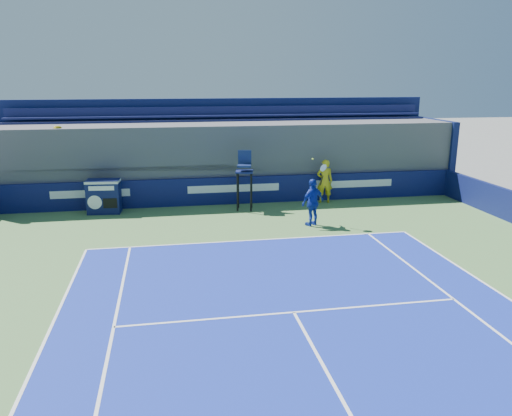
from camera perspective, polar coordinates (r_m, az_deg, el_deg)
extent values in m
imported|color=gold|center=(22.17, 7.86, 3.07)|extent=(0.78, 0.59, 1.92)
cube|color=white|center=(17.01, -0.23, -3.69)|extent=(10.97, 0.07, 0.00)
cube|color=white|center=(12.03, 4.35, -11.79)|extent=(8.23, 0.07, 0.00)
cube|color=#0D1249|center=(21.83, -2.58, 2.01)|extent=(20.40, 0.20, 1.20)
cube|color=white|center=(21.77, -18.40, 1.55)|extent=(3.20, 0.01, 0.32)
cube|color=white|center=(21.70, -2.54, 2.26)|extent=(4.00, 0.01, 0.32)
cube|color=white|center=(23.05, 11.15, 2.73)|extent=(3.60, 0.01, 0.32)
cylinder|color=white|center=(22.50, 7.10, 2.61)|extent=(0.44, 0.01, 0.44)
cube|color=#0D1345|center=(21.19, -16.99, 1.26)|extent=(1.36, 0.81, 1.40)
cube|color=silver|center=(21.06, -17.12, 2.93)|extent=(1.38, 0.83, 0.10)
cylinder|color=white|center=(20.94, -17.96, 0.62)|extent=(0.56, 0.07, 0.56)
cube|color=black|center=(20.83, -16.34, 0.52)|extent=(0.55, 0.07, 0.40)
cube|color=white|center=(20.76, -17.27, 2.16)|extent=(1.00, 0.10, 0.18)
cylinder|color=black|center=(20.52, -2.14, 1.77)|extent=(0.08, 0.08, 1.60)
cylinder|color=black|center=(20.50, -0.57, 1.76)|extent=(0.08, 0.08, 1.60)
cylinder|color=black|center=(21.07, -2.04, 2.11)|extent=(0.08, 0.08, 1.60)
cylinder|color=black|center=(21.04, -0.52, 2.10)|extent=(0.08, 0.08, 1.60)
cube|color=#0F174B|center=(20.61, -1.33, 4.19)|extent=(0.83, 0.83, 0.06)
cube|color=#14204B|center=(20.47, -1.35, 4.83)|extent=(0.63, 0.55, 0.08)
cube|color=#15234F|center=(20.78, -1.30, 5.81)|extent=(0.55, 0.17, 0.60)
imported|color=#122A99|center=(18.60, 6.51, 0.65)|extent=(1.12, 0.87, 1.78)
cylinder|color=black|center=(18.61, 7.52, 3.15)|extent=(0.09, 0.15, 0.39)
torus|color=silver|center=(18.47, 7.71, 4.57)|extent=(0.32, 0.22, 0.29)
cylinder|color=silver|center=(18.47, 7.71, 4.57)|extent=(0.26, 0.17, 0.24)
sphere|color=#E8F837|center=(18.11, 6.49, 5.59)|extent=(0.07, 0.07, 0.07)
cube|color=#4B4B4F|center=(23.48, -3.22, 5.60)|extent=(20.40, 3.60, 3.38)
cube|color=#4B4B4F|center=(22.19, -2.79, 4.52)|extent=(20.40, 0.90, 0.55)
cube|color=#13194A|center=(22.01, -2.77, 5.69)|extent=(20.00, 0.45, 0.08)
cube|color=#13194A|center=(22.23, -2.86, 6.30)|extent=(20.00, 0.06, 0.45)
cube|color=#4B4B4F|center=(22.98, -3.10, 6.26)|extent=(20.40, 0.90, 0.55)
cube|color=#13194A|center=(22.82, -3.08, 7.40)|extent=(20.00, 0.45, 0.08)
cube|color=#13194A|center=(23.04, -3.17, 7.97)|extent=(20.00, 0.06, 0.45)
cube|color=#4B4B4F|center=(23.80, -3.39, 7.88)|extent=(20.40, 0.90, 0.55)
cube|color=#13194A|center=(23.65, -3.37, 8.99)|extent=(20.00, 0.45, 0.08)
cube|color=#13194A|center=(23.88, -3.45, 9.53)|extent=(20.00, 0.06, 0.45)
cube|color=#4B4B4F|center=(24.63, -3.66, 9.39)|extent=(20.40, 0.90, 0.55)
cube|color=#13194A|center=(24.49, -3.65, 10.47)|extent=(20.00, 0.45, 0.08)
cube|color=#13194A|center=(24.73, -3.72, 10.97)|extent=(20.00, 0.06, 0.45)
cube|color=#0C1647|center=(25.32, -3.78, 7.42)|extent=(20.80, 0.30, 4.40)
cube|color=#0C1647|center=(26.75, 19.49, 5.92)|extent=(0.30, 3.90, 3.40)
imported|color=gold|center=(22.24, -21.67, 6.53)|extent=(0.85, 0.68, 1.71)
imported|color=silver|center=(21.81, -8.30, 7.06)|extent=(1.07, 0.69, 1.56)
imported|color=black|center=(23.87, 14.10, 7.38)|extent=(0.64, 0.51, 1.53)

